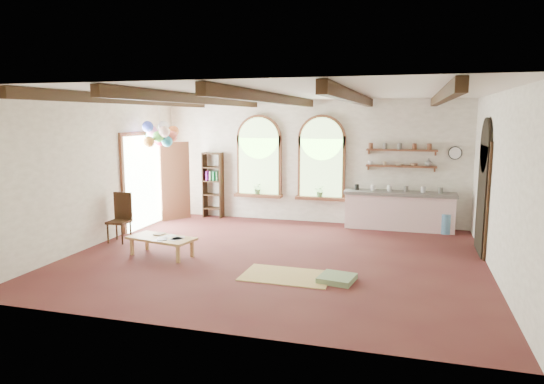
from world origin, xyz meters
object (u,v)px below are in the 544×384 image
(coffee_table, at_px, (161,239))
(side_chair, at_px, (120,228))
(kitchen_counter, at_px, (399,210))
(balloon_cluster, at_px, (160,134))

(coffee_table, height_order, side_chair, side_chair)
(kitchen_counter, xyz_separation_m, balloon_cluster, (-5.71, -1.47, 1.86))
(coffee_table, distance_m, side_chair, 1.64)
(side_chair, xyz_separation_m, balloon_cluster, (0.24, 1.51, 2.02))
(kitchen_counter, xyz_separation_m, side_chair, (-5.95, -2.97, -0.16))
(kitchen_counter, relative_size, coffee_table, 1.85)
(kitchen_counter, bearing_deg, coffee_table, -140.29)
(side_chair, bearing_deg, kitchen_counter, 26.56)
(side_chair, distance_m, balloon_cluster, 2.53)
(kitchen_counter, relative_size, side_chair, 2.45)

